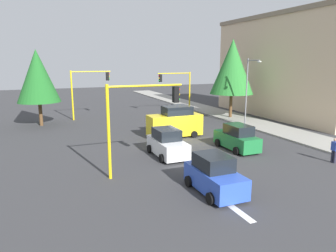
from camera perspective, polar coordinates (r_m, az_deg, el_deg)
name	(u,v)px	position (r m, az deg, el deg)	size (l,w,h in m)	color
ground_plane	(183,142)	(26.47, 2.77, -2.91)	(120.00, 120.00, 0.00)	#353538
sidewalk_kerb	(249,122)	(36.00, 14.60, 0.77)	(80.00, 4.00, 0.15)	gray
lane_arrow_near	(229,204)	(15.60, 11.05, -13.87)	(2.40, 1.10, 1.10)	silver
apartment_block	(295,66)	(42.15, 22.24, 10.08)	(20.65, 9.30, 12.16)	beige
traffic_signal_far_right	(88,85)	(37.62, -14.48, 7.30)	(0.36, 4.59, 5.68)	yellow
traffic_signal_far_left	(177,84)	(40.79, 1.63, 7.66)	(0.36, 4.59, 5.33)	yellow
traffic_signal_near_right	(139,111)	(18.17, -5.26, 2.78)	(0.36, 4.59, 5.46)	yellow
street_lamp_curbside	(249,84)	(33.58, 14.62, 7.37)	(2.15, 0.28, 7.00)	slate
tree_opposite_side	(37,76)	(35.18, -22.77, 8.42)	(4.34, 4.34, 7.93)	brown
tree_roadside_mid	(232,67)	(37.54, 11.67, 10.55)	(5.02, 5.02, 9.21)	brown
delivery_van_yellow	(175,123)	(28.01, 1.28, 0.60)	(2.22, 4.80, 2.77)	yellow
car_black	(180,114)	(34.74, 2.28, 2.13)	(3.95, 1.93, 1.98)	black
car_white	(167,144)	(22.38, -0.14, -3.26)	(4.06, 2.09, 1.98)	white
car_blue	(214,176)	(16.50, 8.47, -8.96)	(3.81, 2.05, 1.98)	blue
car_green	(237,138)	(24.58, 12.49, -2.18)	(4.14, 1.96, 1.98)	#1E7238
pedestrian_crossing	(334,150)	(23.63, 28.14, -3.84)	(0.40, 0.24, 1.70)	#262638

